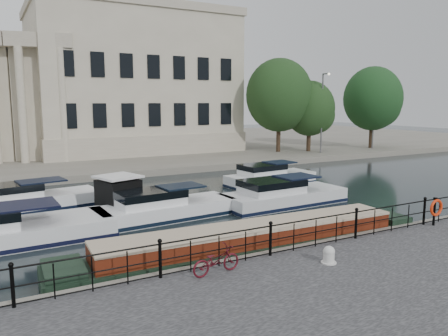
% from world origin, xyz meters
% --- Properties ---
extents(ground_plane, '(160.00, 160.00, 0.00)m').
position_xyz_m(ground_plane, '(0.00, 0.00, 0.00)').
color(ground_plane, black).
rests_on(ground_plane, ground).
extents(far_bank, '(120.00, 42.00, 0.55)m').
position_xyz_m(far_bank, '(0.00, 39.00, 0.28)').
color(far_bank, '#6B665B').
rests_on(far_bank, ground_plane).
extents(railing, '(24.14, 0.14, 1.22)m').
position_xyz_m(railing, '(0.00, -2.25, 1.20)').
color(railing, black).
rests_on(railing, near_quay).
extents(civic_building, '(53.55, 31.84, 16.85)m').
position_xyz_m(civic_building, '(-1.00, 34.71, 7.04)').
color(civic_building, '#ADA38C').
rests_on(civic_building, far_bank).
extents(lamp_posts, '(8.24, 1.55, 8.07)m').
position_xyz_m(lamp_posts, '(26.00, 20.70, 4.80)').
color(lamp_posts, '#59595B').
rests_on(lamp_posts, far_bank).
extents(bicycle, '(1.69, 0.72, 0.87)m').
position_xyz_m(bicycle, '(-2.39, -2.79, 0.98)').
color(bicycle, '#490D16').
rests_on(bicycle, near_quay).
extents(mooring_bollard, '(0.51, 0.51, 0.58)m').
position_xyz_m(mooring_bollard, '(1.29, -3.75, 0.82)').
color(mooring_bollard, beige).
rests_on(mooring_bollard, near_quay).
extents(life_ring_post, '(0.75, 0.20, 1.22)m').
position_xyz_m(life_ring_post, '(8.27, -2.60, 1.32)').
color(life_ring_post, black).
rests_on(life_ring_post, near_quay).
extents(narrowboat, '(15.23, 2.55, 1.56)m').
position_xyz_m(narrowboat, '(0.36, -0.69, 0.37)').
color(narrowboat, black).
rests_on(narrowboat, ground_plane).
extents(harbour_hut, '(3.17, 2.89, 2.16)m').
position_xyz_m(harbour_hut, '(-2.62, 7.50, 0.95)').
color(harbour_hut, '#6B665B').
rests_on(harbour_hut, ground_plane).
extents(cabin_cruisers, '(25.67, 9.09, 1.99)m').
position_xyz_m(cabin_cruisers, '(-1.38, 7.35, 0.37)').
color(cabin_cruisers, white).
rests_on(cabin_cruisers, ground_plane).
extents(trees, '(18.30, 8.62, 9.72)m').
position_xyz_m(trees, '(23.80, 22.44, 5.83)').
color(trees, black).
rests_on(trees, far_bank).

